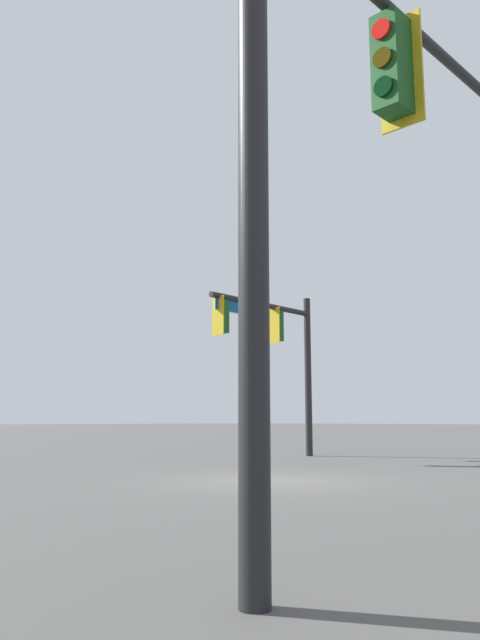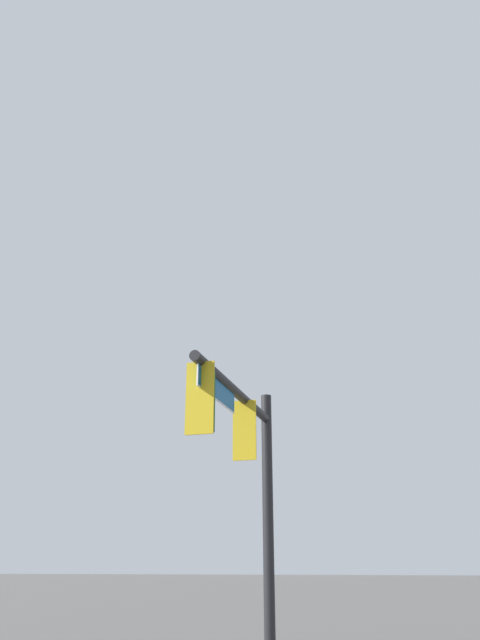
{
  "view_description": "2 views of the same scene",
  "coord_description": "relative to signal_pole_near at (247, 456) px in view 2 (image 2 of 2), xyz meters",
  "views": [
    {
      "loc": [
        10.22,
        9.54,
        1.3
      ],
      "look_at": [
        -4.02,
        -5.16,
        4.61
      ],
      "focal_mm": 35.0,
      "sensor_mm": 36.0,
      "label": 1
    },
    {
      "loc": [
        6.54,
        -1.17,
        1.91
      ],
      "look_at": [
        -6.77,
        -5.88,
        7.55
      ],
      "focal_mm": 35.0,
      "sensor_mm": 36.0,
      "label": 2
    }
  ],
  "objects": [
    {
      "name": "signal_pole_near",
      "position": [
        0.0,
        0.0,
        0.0
      ],
      "size": [
        5.34,
        0.69,
        5.96
      ],
      "color": "black",
      "rests_on": "ground_plane"
    }
  ]
}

